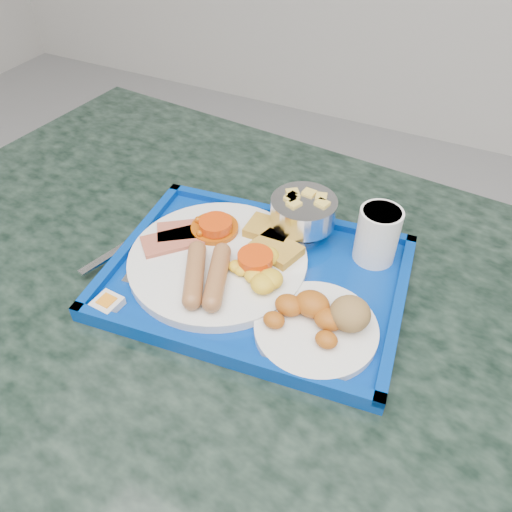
{
  "coord_description": "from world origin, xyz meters",
  "views": [
    {
      "loc": [
        -0.08,
        0.45,
        1.35
      ],
      "look_at": [
        -0.32,
        0.94,
        0.85
      ],
      "focal_mm": 35.0,
      "sensor_mm": 36.0,
      "label": 1
    }
  ],
  "objects": [
    {
      "name": "juice_cup",
      "position": [
        -0.17,
        1.06,
        0.86
      ],
      "size": [
        0.06,
        0.06,
        0.09
      ],
      "color": "white",
      "rests_on": "tray"
    },
    {
      "name": "fruit_bowl",
      "position": [
        -0.29,
        1.06,
        0.86
      ],
      "size": [
        0.11,
        0.11,
        0.07
      ],
      "color": "silver",
      "rests_on": "tray"
    },
    {
      "name": "jam_packet",
      "position": [
        -0.48,
        0.79,
        0.82
      ],
      "size": [
        0.04,
        0.04,
        0.01
      ],
      "rotation": [
        0.0,
        0.0,
        -0.07
      ],
      "color": "silver",
      "rests_on": "tray"
    },
    {
      "name": "spoon",
      "position": [
        -0.49,
        0.96,
        0.81
      ],
      "size": [
        0.05,
        0.17,
        0.01
      ],
      "rotation": [
        0.0,
        0.0,
        0.16
      ],
      "color": "silver",
      "rests_on": "tray"
    },
    {
      "name": "knife",
      "position": [
        -0.53,
        0.91,
        0.81
      ],
      "size": [
        0.06,
        0.19,
        0.0
      ],
      "primitive_type": "cube",
      "rotation": [
        0.0,
        0.0,
        -0.26
      ],
      "color": "silver",
      "rests_on": "tray"
    },
    {
      "name": "main_plate",
      "position": [
        -0.37,
        0.94,
        0.82
      ],
      "size": [
        0.28,
        0.28,
        0.04
      ],
      "rotation": [
        0.0,
        0.0,
        0.32
      ],
      "color": "white",
      "rests_on": "tray"
    },
    {
      "name": "table",
      "position": [
        -0.35,
        0.93,
        0.59
      ],
      "size": [
        1.34,
        0.96,
        0.79
      ],
      "rotation": [
        0.0,
        0.0,
        -0.09
      ],
      "color": "slate",
      "rests_on": "floor"
    },
    {
      "name": "tray",
      "position": [
        -0.32,
        0.94,
        0.8
      ],
      "size": [
        0.47,
        0.37,
        0.03
      ],
      "rotation": [
        0.0,
        0.0,
        0.11
      ],
      "color": "#033190",
      "rests_on": "table"
    },
    {
      "name": "bread_plate",
      "position": [
        -0.19,
        0.88,
        0.83
      ],
      "size": [
        0.17,
        0.17,
        0.06
      ],
      "rotation": [
        0.0,
        0.0,
        0.4
      ],
      "color": "white",
      "rests_on": "tray"
    }
  ]
}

